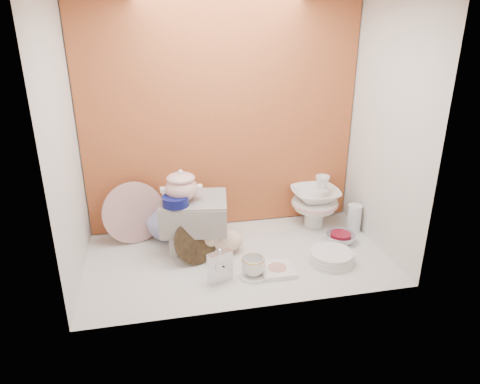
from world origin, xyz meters
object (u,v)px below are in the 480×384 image
at_px(plush_pig, 226,240).
at_px(gold_rim_teacup, 253,266).
at_px(soup_tureen, 181,185).
at_px(porcelain_tower, 315,201).
at_px(mantel_clock, 220,265).
at_px(floral_platter, 134,213).
at_px(dinner_plate_stack, 331,257).
at_px(step_stool, 195,223).
at_px(blue_white_vase, 166,218).
at_px(crystal_bowl, 340,238).

bearing_deg(plush_pig, gold_rim_teacup, -59.86).
bearing_deg(soup_tureen, porcelain_tower, 10.07).
bearing_deg(mantel_clock, floral_platter, 105.81).
distance_m(mantel_clock, plush_pig, 0.32).
bearing_deg(plush_pig, floral_platter, 164.01).
bearing_deg(floral_platter, mantel_clock, -51.87).
xyz_separation_m(dinner_plate_stack, porcelain_tower, (0.07, 0.49, 0.15)).
height_order(plush_pig, gold_rim_teacup, plush_pig).
height_order(step_stool, soup_tureen, soup_tureen).
distance_m(soup_tureen, blue_white_vase, 0.37).
relative_size(soup_tureen, crystal_bowl, 1.25).
height_order(floral_platter, plush_pig, floral_platter).
distance_m(mantel_clock, dinner_plate_stack, 0.68).
xyz_separation_m(plush_pig, crystal_bowl, (0.75, -0.03, -0.05)).
bearing_deg(porcelain_tower, step_stool, -170.71).
distance_m(soup_tureen, crystal_bowl, 1.08).
height_order(step_stool, mantel_clock, step_stool).
xyz_separation_m(soup_tureen, porcelain_tower, (0.91, 0.16, -0.25)).
distance_m(plush_pig, crystal_bowl, 0.75).
relative_size(plush_pig, porcelain_tower, 0.75).
height_order(mantel_clock, gold_rim_teacup, mantel_clock).
distance_m(soup_tureen, dinner_plate_stack, 0.99).
bearing_deg(step_stool, crystal_bowl, 0.76).
distance_m(blue_white_vase, mantel_clock, 0.64).
xyz_separation_m(floral_platter, blue_white_vase, (0.20, 0.00, -0.06)).
distance_m(floral_platter, mantel_clock, 0.75).
bearing_deg(blue_white_vase, dinner_plate_stack, -29.64).
height_order(step_stool, gold_rim_teacup, step_stool).
xyz_separation_m(plush_pig, gold_rim_teacup, (0.10, -0.30, -0.02)).
bearing_deg(plush_pig, porcelain_tower, 30.55).
xyz_separation_m(mantel_clock, gold_rim_teacup, (0.19, 0.01, -0.04)).
bearing_deg(plush_pig, step_stool, 160.49).
bearing_deg(crystal_bowl, mantel_clock, -161.55).
distance_m(plush_pig, porcelain_tower, 0.71).
xyz_separation_m(blue_white_vase, porcelain_tower, (1.01, -0.04, 0.05)).
relative_size(mantel_clock, porcelain_tower, 0.55).
distance_m(step_stool, mantel_clock, 0.43).
bearing_deg(porcelain_tower, dinner_plate_stack, -98.56).
xyz_separation_m(crystal_bowl, porcelain_tower, (-0.08, 0.27, 0.15)).
height_order(blue_white_vase, plush_pig, blue_white_vase).
bearing_deg(blue_white_vase, crystal_bowl, -15.87).
distance_m(blue_white_vase, plush_pig, 0.44).
xyz_separation_m(mantel_clock, porcelain_tower, (0.75, 0.55, 0.08)).
bearing_deg(gold_rim_teacup, soup_tureen, 133.29).
xyz_separation_m(floral_platter, plush_pig, (0.55, -0.27, -0.11)).
bearing_deg(mantel_clock, step_stool, 79.81).
height_order(step_stool, porcelain_tower, porcelain_tower).
height_order(soup_tureen, crystal_bowl, soup_tureen).
bearing_deg(soup_tureen, gold_rim_teacup, -46.71).
bearing_deg(crystal_bowl, gold_rim_teacup, -157.59).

